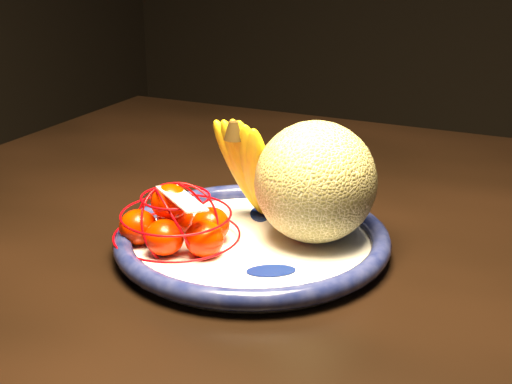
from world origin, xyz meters
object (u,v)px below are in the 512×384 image
at_px(mandarin_bag, 177,224).
at_px(dining_table, 458,299).
at_px(cantaloupe, 316,182).
at_px(fruit_bowl, 252,240).
at_px(banana_bunch, 249,165).

bearing_deg(mandarin_bag, dining_table, 34.17).
bearing_deg(dining_table, cantaloupe, -145.45).
xyz_separation_m(cantaloupe, mandarin_bag, (-0.13, -0.09, -0.04)).
bearing_deg(fruit_bowl, dining_table, 34.40).
height_order(fruit_bowl, cantaloupe, cantaloupe).
distance_m(dining_table, banana_bunch, 0.32).
bearing_deg(mandarin_bag, cantaloupe, 32.52).
height_order(fruit_bowl, mandarin_bag, mandarin_bag).
xyz_separation_m(dining_table, cantaloupe, (-0.16, -0.11, 0.17)).
bearing_deg(banana_bunch, fruit_bowl, -45.84).
height_order(cantaloupe, banana_bunch, banana_bunch).
xyz_separation_m(dining_table, fruit_bowl, (-0.22, -0.15, 0.10)).
bearing_deg(dining_table, mandarin_bag, -146.84).
relative_size(fruit_bowl, banana_bunch, 2.25).
xyz_separation_m(cantaloupe, banana_bunch, (-0.09, 0.02, 0.00)).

